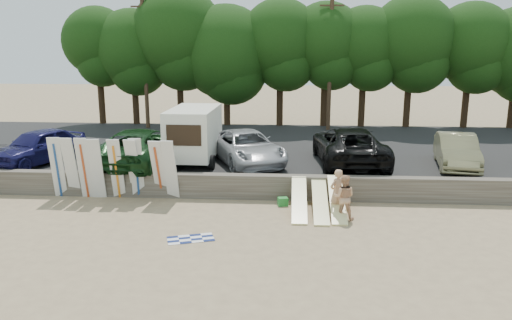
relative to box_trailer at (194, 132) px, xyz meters
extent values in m
plane|color=tan|center=(4.97, -6.25, -2.14)|extent=(120.00, 120.00, 0.00)
cube|color=#6B6356|center=(4.97, -3.25, -1.64)|extent=(44.00, 0.50, 1.00)
cube|color=#282828|center=(4.97, 4.25, -1.79)|extent=(44.00, 14.50, 0.70)
cylinder|color=#382616|center=(-8.74, 11.35, 0.47)|extent=(0.44, 0.44, 3.82)
sphere|color=#1D4914|center=(-8.74, 11.35, 4.21)|extent=(4.71, 4.71, 4.71)
cylinder|color=#382616|center=(-6.31, 11.35, 0.31)|extent=(0.44, 0.44, 3.50)
sphere|color=#1D4914|center=(-6.31, 11.35, 3.73)|extent=(5.33, 5.33, 5.33)
cylinder|color=#382616|center=(-3.13, 11.35, 0.62)|extent=(0.44, 0.44, 4.13)
sphere|color=#1D4914|center=(-3.13, 11.35, 4.66)|extent=(6.29, 6.29, 6.29)
cylinder|color=#382616|center=(0.11, 11.35, 0.22)|extent=(0.44, 0.44, 3.33)
sphere|color=#1D4914|center=(0.11, 11.35, 3.48)|extent=(6.33, 6.33, 6.33)
cylinder|color=#382616|center=(3.75, 11.35, 0.49)|extent=(0.44, 0.44, 3.86)
sphere|color=#1D4914|center=(3.75, 11.35, 4.26)|extent=(5.49, 5.49, 5.49)
cylinder|color=#382616|center=(6.75, 11.35, 0.47)|extent=(0.44, 0.44, 3.84)
sphere|color=#1D4914|center=(6.75, 11.35, 4.22)|extent=(5.13, 5.13, 5.13)
cylinder|color=#382616|center=(9.31, 11.35, 0.41)|extent=(0.44, 0.44, 3.71)
sphere|color=#1D4914|center=(9.31, 11.35, 4.04)|extent=(4.93, 4.93, 4.93)
cylinder|color=#382616|center=(12.32, 11.35, 0.51)|extent=(0.44, 0.44, 3.90)
sphere|color=#1D4914|center=(12.32, 11.35, 4.32)|extent=(5.74, 5.74, 5.74)
cylinder|color=#382616|center=(16.13, 11.35, 0.42)|extent=(0.44, 0.44, 3.73)
sphere|color=#1D4914|center=(16.13, 11.35, 4.07)|extent=(5.31, 5.31, 5.31)
cylinder|color=#382616|center=(19.17, 11.35, 0.25)|extent=(0.44, 0.44, 3.38)
cylinder|color=#473321|center=(-5.03, 9.75, 3.06)|extent=(0.26, 0.26, 9.00)
cube|color=#473321|center=(-5.03, 9.75, 6.36)|extent=(1.50, 0.10, 0.10)
cylinder|color=#473321|center=(6.97, 9.75, 3.06)|extent=(0.26, 0.26, 9.00)
cube|color=#473321|center=(6.97, 9.75, 6.36)|extent=(1.50, 0.10, 0.10)
cube|color=white|center=(0.00, 0.01, 0.02)|extent=(2.10, 4.08, 2.22)
cube|color=black|center=(-0.04, -2.03, 0.22)|extent=(1.52, 0.07, 0.91)
cylinder|color=black|center=(-1.09, -1.29, -1.11)|extent=(0.22, 0.67, 0.67)
cylinder|color=black|center=(1.03, -1.33, -1.11)|extent=(0.22, 0.67, 0.67)
cylinder|color=black|center=(-1.03, 1.34, -1.11)|extent=(0.22, 0.67, 0.67)
cylinder|color=black|center=(1.09, 1.30, -1.11)|extent=(0.22, 0.67, 0.67)
imported|color=#161549|center=(-7.23, -0.76, -0.62)|extent=(3.56, 5.19, 1.64)
imported|color=#133516|center=(-2.27, -0.79, -0.58)|extent=(3.47, 6.49, 1.73)
imported|color=#AAABAF|center=(2.47, 0.03, -0.68)|extent=(4.53, 6.01, 1.52)
imported|color=black|center=(7.25, 0.22, -0.57)|extent=(3.29, 6.43, 1.74)
imported|color=#847E54|center=(12.04, -0.14, -0.69)|extent=(2.37, 4.79, 1.51)
cube|color=silver|center=(-4.94, -3.69, -0.86)|extent=(0.57, 0.60, 2.57)
cube|color=silver|center=(-4.38, -3.66, -0.87)|extent=(0.52, 0.62, 2.55)
cube|color=silver|center=(-3.79, -3.73, -0.86)|extent=(0.51, 0.55, 2.57)
cube|color=silver|center=(-3.26, -3.80, -0.87)|extent=(0.56, 0.66, 2.55)
cube|color=silver|center=(-2.46, -3.75, -0.87)|extent=(0.55, 0.71, 2.54)
cube|color=silver|center=(-1.76, -3.66, -0.88)|extent=(0.57, 0.77, 2.53)
cube|color=silver|center=(-1.65, -3.65, -0.86)|extent=(0.57, 0.60, 2.57)
cube|color=silver|center=(-0.75, -3.68, -0.89)|extent=(0.56, 0.86, 2.50)
cube|color=silver|center=(-0.25, -3.77, -0.88)|extent=(0.55, 0.76, 2.53)
cube|color=#F9EF9D|center=(4.89, -4.83, -1.64)|extent=(0.56, 2.87, 1.01)
cube|color=#F9EF9D|center=(5.66, -4.90, -1.68)|extent=(0.56, 2.89, 0.93)
cube|color=#F9EF9D|center=(6.29, -4.82, -1.60)|extent=(0.56, 2.84, 1.09)
imported|color=tan|center=(6.25, -5.02, -1.28)|extent=(0.75, 0.73, 1.73)
imported|color=tan|center=(6.46, -5.48, -1.32)|extent=(0.88, 0.73, 1.65)
cube|color=green|center=(4.26, -4.09, -1.98)|extent=(0.44, 0.38, 0.32)
cube|color=#CD6618|center=(5.57, -3.85, -2.03)|extent=(0.32, 0.27, 0.22)
plane|color=white|center=(1.33, -7.75, -2.14)|extent=(1.90, 1.90, 0.00)
camera|label=1|loc=(4.52, -22.77, 4.06)|focal=35.00mm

